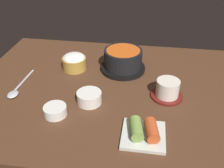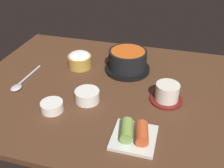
# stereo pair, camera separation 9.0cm
# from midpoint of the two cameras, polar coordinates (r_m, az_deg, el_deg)

# --- Properties ---
(dining_table) EXTENTS (1.00, 0.76, 0.02)m
(dining_table) POSITION_cam_midpoint_polar(r_m,az_deg,el_deg) (0.94, 1.88, -1.31)
(dining_table) COLOR #4C2D1C
(dining_table) RESTS_ON ground
(stone_pot) EXTENTS (0.18, 0.18, 0.09)m
(stone_pot) POSITION_cam_midpoint_polar(r_m,az_deg,el_deg) (1.02, 5.99, 5.03)
(stone_pot) COLOR black
(stone_pot) RESTS_ON dining_table
(rice_bowl) EXTENTS (0.10, 0.10, 0.07)m
(rice_bowl) POSITION_cam_midpoint_polar(r_m,az_deg,el_deg) (1.05, -4.75, 5.38)
(rice_bowl) COLOR #B78C38
(rice_bowl) RESTS_ON dining_table
(tea_cup_with_saucer) EXTENTS (0.11, 0.11, 0.06)m
(tea_cup_with_saucer) POSITION_cam_midpoint_polar(r_m,az_deg,el_deg) (0.88, 14.98, -2.09)
(tea_cup_with_saucer) COLOR maroon
(tea_cup_with_saucer) RESTS_ON dining_table
(banchan_cup_center) EXTENTS (0.08, 0.08, 0.04)m
(banchan_cup_center) POSITION_cam_midpoint_polar(r_m,az_deg,el_deg) (0.85, -2.53, -2.68)
(banchan_cup_center) COLOR white
(banchan_cup_center) RESTS_ON dining_table
(kimchi_plate) EXTENTS (0.12, 0.12, 0.04)m
(kimchi_plate) POSITION_cam_midpoint_polar(r_m,az_deg,el_deg) (0.73, 8.51, -11.10)
(kimchi_plate) COLOR silver
(kimchi_plate) RESTS_ON dining_table
(side_bowl_near) EXTENTS (0.07, 0.07, 0.03)m
(side_bowl_near) POSITION_cam_midpoint_polar(r_m,az_deg,el_deg) (0.83, -10.16, -4.94)
(side_bowl_near) COLOR white
(side_bowl_near) RESTS_ON dining_table
(spoon) EXTENTS (0.04, 0.19, 0.01)m
(spoon) POSITION_cam_midpoint_polar(r_m,az_deg,el_deg) (0.98, -17.22, -0.00)
(spoon) COLOR #B7B7BC
(spoon) RESTS_ON dining_table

